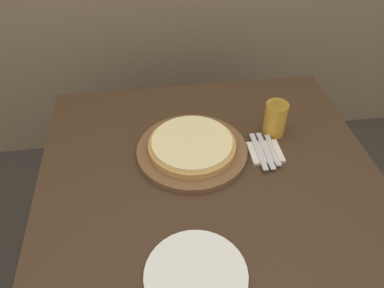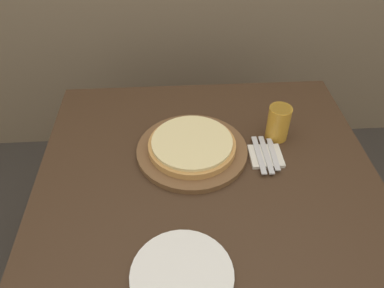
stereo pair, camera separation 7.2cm
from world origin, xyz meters
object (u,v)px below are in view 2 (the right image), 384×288
Objects in this scene: beer_glass at (279,122)px; spoon at (273,154)px; dinner_plate at (182,275)px; fork at (259,155)px; dinner_knife at (266,154)px; pizza_on_board at (192,147)px.

spoon is at bearing -108.05° from beer_glass.
dinner_plate is 0.51m from fork.
spoon is (0.05, -0.00, 0.00)m from fork.
spoon is (0.33, 0.42, 0.01)m from dinner_plate.
dinner_knife is at bearing -119.37° from beer_glass.
pizza_on_board is at bearing 170.96° from dinner_knife.
dinner_plate is 1.69× the size of spoon.
beer_glass is 0.48× the size of dinner_plate.
fork is (0.28, 0.42, 0.01)m from dinner_plate.
pizza_on_board is 2.98× the size of beer_glass.
beer_glass reaches higher than dinner_plate.
dinner_plate is at bearing -125.81° from dinner_knife.
dinner_knife and spoon have the same top height.
dinner_plate reaches higher than dinner_knife.
fork is 1.00× the size of dinner_knife.
dinner_knife is 0.02m from spoon.
pizza_on_board is at bearing -168.00° from beer_glass.
fork is at bearing 180.00° from dinner_knife.
dinner_knife is (0.02, -0.00, 0.00)m from fork.
beer_glass reaches higher than spoon.
spoon is (0.02, -0.00, 0.00)m from dinner_knife.
dinner_knife is at bearing 180.00° from spoon.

